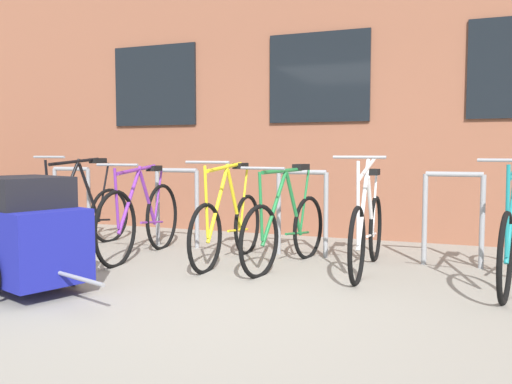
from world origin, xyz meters
name	(u,v)px	position (x,y,z in m)	size (l,w,h in m)	color
ground_plane	(209,299)	(0.00, 0.00, 0.00)	(42.00, 42.00, 0.00)	gray
storefront_building	(361,59)	(0.00, 6.12, 2.73)	(28.00, 5.88, 5.46)	brown
bike_rack	(302,205)	(0.16, 1.90, 0.54)	(6.57, 0.05, 0.91)	gray
bicycle_black	(80,215)	(-2.34, 1.45, 0.38)	(0.44, 1.64, 1.08)	black
bicycle_purple	(141,219)	(-1.39, 1.24, 0.40)	(0.44, 1.75, 1.01)	black
bicycle_yellow	(228,225)	(-0.43, 1.32, 0.37)	(0.44, 1.65, 1.04)	black
bicycle_white	(367,230)	(0.93, 1.42, 0.38)	(0.44, 1.74, 1.09)	black
bicycle_green	(286,228)	(0.17, 1.33, 0.37)	(0.45, 1.64, 1.00)	black
bike_trailer	(28,233)	(-1.42, -0.30, 0.47)	(1.47, 0.87, 0.92)	navy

